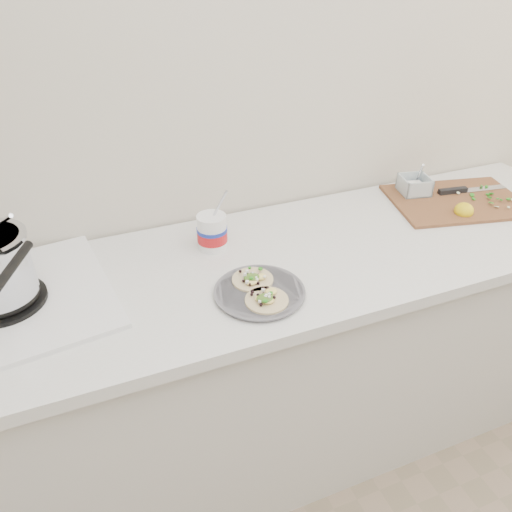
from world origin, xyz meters
name	(u,v)px	position (x,y,z in m)	size (l,w,h in m)	color
counter	(272,359)	(0.00, 1.43, 0.45)	(2.44, 0.66, 0.90)	silver
taco_plate	(259,289)	(-0.12, 1.26, 0.92)	(0.26, 0.26, 0.04)	#5A5960
tub	(213,229)	(-0.16, 1.55, 0.97)	(0.10, 0.10, 0.22)	white
cutboard	(453,197)	(0.77, 1.52, 0.92)	(0.54, 0.43, 0.07)	brown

